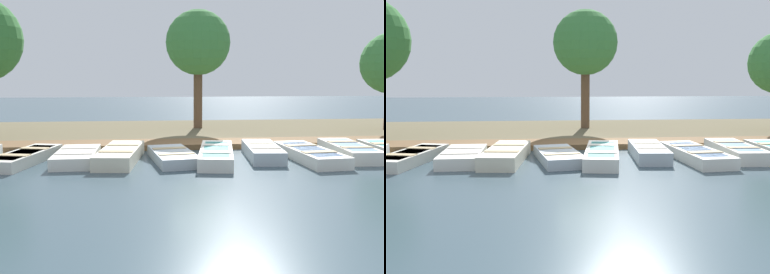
# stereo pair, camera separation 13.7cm
# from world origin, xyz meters

# --- Properties ---
(ground_plane) EXTENTS (80.00, 80.00, 0.00)m
(ground_plane) POSITION_xyz_m (0.00, 0.00, 0.00)
(ground_plane) COLOR #384C56
(shore_bank) EXTENTS (8.00, 24.00, 0.19)m
(shore_bank) POSITION_xyz_m (-5.00, 0.00, 0.10)
(shore_bank) COLOR brown
(shore_bank) RESTS_ON ground_plane
(dock_walkway) EXTENTS (1.58, 23.92, 0.20)m
(dock_walkway) POSITION_xyz_m (-1.33, 0.00, 0.10)
(dock_walkway) COLOR brown
(dock_walkway) RESTS_ON ground_plane
(rowboat_2) EXTENTS (3.31, 1.67, 0.37)m
(rowboat_2) POSITION_xyz_m (1.22, -5.76, 0.18)
(rowboat_2) COLOR beige
(rowboat_2) RESTS_ON ground_plane
(rowboat_3) EXTENTS (2.66, 1.24, 0.38)m
(rowboat_3) POSITION_xyz_m (1.29, -4.19, 0.19)
(rowboat_3) COLOR silver
(rowboat_3) RESTS_ON ground_plane
(rowboat_4) EXTENTS (3.30, 1.43, 0.44)m
(rowboat_4) POSITION_xyz_m (1.29, -2.88, 0.22)
(rowboat_4) COLOR beige
(rowboat_4) RESTS_ON ground_plane
(rowboat_5) EXTENTS (2.90, 1.60, 0.35)m
(rowboat_5) POSITION_xyz_m (1.43, -1.25, 0.17)
(rowboat_5) COLOR #B2BCC1
(rowboat_5) RESTS_ON ground_plane
(rowboat_6) EXTENTS (3.64, 1.56, 0.41)m
(rowboat_6) POSITION_xyz_m (1.46, 0.10, 0.20)
(rowboat_6) COLOR silver
(rowboat_6) RESTS_ON ground_plane
(rowboat_7) EXTENTS (2.92, 1.24, 0.43)m
(rowboat_7) POSITION_xyz_m (1.07, 1.68, 0.21)
(rowboat_7) COLOR #B2BCC1
(rowboat_7) RESTS_ON ground_plane
(rowboat_8) EXTENTS (3.48, 1.41, 0.38)m
(rowboat_8) POSITION_xyz_m (1.56, 3.07, 0.19)
(rowboat_8) COLOR silver
(rowboat_8) RESTS_ON ground_plane
(rowboat_9) EXTENTS (3.11, 1.20, 0.43)m
(rowboat_9) POSITION_xyz_m (1.21, 4.54, 0.22)
(rowboat_9) COLOR silver
(rowboat_9) RESTS_ON ground_plane
(park_tree_left) EXTENTS (2.99, 2.99, 5.66)m
(park_tree_left) POSITION_xyz_m (-5.55, 0.28, 4.11)
(park_tree_left) COLOR brown
(park_tree_left) RESTS_ON ground_plane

